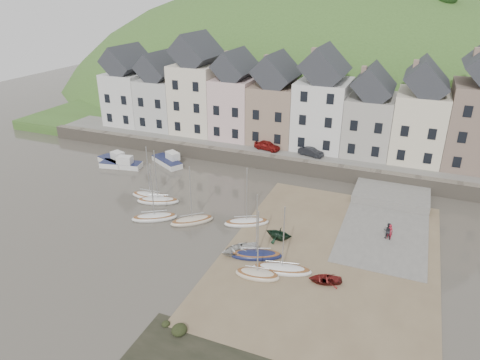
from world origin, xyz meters
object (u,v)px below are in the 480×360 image
at_px(sailboat_0, 150,196).
at_px(rowboat_red, 325,279).
at_px(person_dark, 388,231).
at_px(rowboat_green, 279,233).
at_px(person_red, 390,232).
at_px(car_left, 267,145).
at_px(rowboat_white, 240,249).
at_px(car_right, 311,152).

xyz_separation_m(sailboat_0, rowboat_red, (21.30, -7.68, 0.07)).
xyz_separation_m(sailboat_0, person_dark, (25.29, 1.01, 0.66)).
distance_m(rowboat_green, person_red, 10.28).
bearing_deg(person_red, car_left, -37.51).
height_order(rowboat_white, car_left, car_left).
bearing_deg(car_right, sailboat_0, 151.49).
distance_m(car_left, car_right, 5.96).
xyz_separation_m(rowboat_green, car_left, (-7.60, 18.64, 1.49)).
height_order(person_red, car_left, car_left).
xyz_separation_m(rowboat_red, car_left, (-12.96, 23.37, 1.88)).
xyz_separation_m(rowboat_white, person_red, (12.02, 7.35, 0.48)).
relative_size(sailboat_0, car_left, 1.76).
distance_m(rowboat_red, person_red, 9.59).
bearing_deg(rowboat_green, person_red, 115.81).
relative_size(person_red, car_left, 0.44).
xyz_separation_m(person_red, car_left, (-17.11, 14.74, 1.31)).
xyz_separation_m(person_dark, car_right, (-10.99, 14.68, 1.22)).
height_order(rowboat_green, person_dark, person_dark).
relative_size(rowboat_white, car_left, 0.97).
relative_size(rowboat_green, person_dark, 1.57).
bearing_deg(car_left, rowboat_white, -154.42).
bearing_deg(sailboat_0, person_red, 2.13).
height_order(sailboat_0, rowboat_white, sailboat_0).
bearing_deg(person_red, person_dark, -17.24).
relative_size(person_dark, car_right, 0.48).
bearing_deg(rowboat_green, person_dark, 116.47).
height_order(rowboat_green, car_left, car_left).
distance_m(sailboat_0, rowboat_white, 14.88).
height_order(person_red, car_right, car_right).
height_order(sailboat_0, rowboat_green, sailboat_0).
xyz_separation_m(sailboat_0, rowboat_white, (13.43, -6.40, 0.16)).
distance_m(rowboat_green, rowboat_red, 7.16).
relative_size(rowboat_red, person_red, 1.69).
relative_size(sailboat_0, person_dark, 3.96).
xyz_separation_m(rowboat_white, person_dark, (11.86, 7.41, 0.50)).
distance_m(rowboat_white, person_dark, 13.99).
height_order(rowboat_red, car_left, car_left).
height_order(rowboat_green, rowboat_red, rowboat_green).
height_order(person_dark, car_left, car_left).
height_order(rowboat_red, person_dark, person_dark).
xyz_separation_m(rowboat_green, person_dark, (9.35, 3.96, 0.20)).
distance_m(sailboat_0, person_dark, 25.32).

